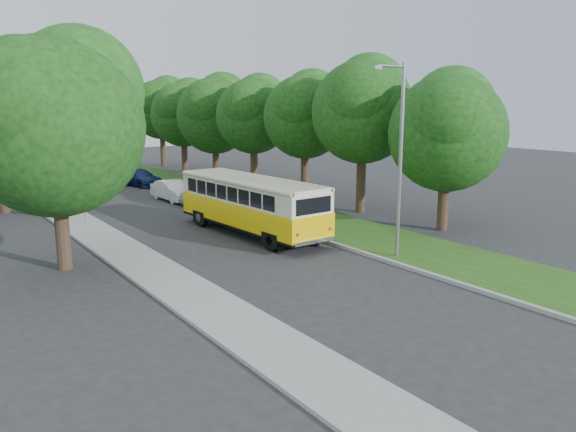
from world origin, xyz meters
TOP-DOWN VIEW (x-y plane):
  - ground at (0.00, 0.00)m, footprint 120.00×120.00m
  - curb at (3.60, 5.00)m, footprint 0.20×70.00m
  - grass_verge at (5.95, 5.00)m, footprint 4.50×70.00m
  - sidewalk at (-4.80, 5.00)m, footprint 2.20×70.00m
  - treeline at (3.15, 17.99)m, footprint 24.27×41.91m
  - lamppost_near at (4.21, -2.50)m, footprint 1.71×0.16m
  - lamppost_far at (-4.70, 16.00)m, footprint 1.71×0.16m
  - warning_sign at (-4.50, 11.98)m, footprint 0.56×0.10m
  - vintage_bus at (1.59, 4.81)m, footprint 3.00×9.83m
  - car_silver at (3.00, 12.43)m, footprint 2.64×3.89m
  - car_white at (2.39, 16.10)m, footprint 1.67×4.19m
  - car_blue at (3.00, 23.99)m, footprint 2.79×4.78m
  - car_grey at (1.10, 26.67)m, footprint 2.80×5.05m

SIDE VIEW (x-z plane):
  - ground at x=0.00m, z-range 0.00..0.00m
  - sidewalk at x=-4.80m, z-range 0.00..0.12m
  - grass_verge at x=5.95m, z-range 0.00..0.13m
  - curb at x=3.60m, z-range 0.00..0.15m
  - car_silver at x=3.00m, z-range 0.00..1.23m
  - car_blue at x=3.00m, z-range 0.00..1.30m
  - car_grey at x=1.10m, z-range 0.00..1.34m
  - car_white at x=2.39m, z-range 0.00..1.36m
  - vintage_bus at x=1.59m, z-range 0.00..2.89m
  - warning_sign at x=-4.50m, z-range 0.46..2.96m
  - lamppost_far at x=-4.70m, z-range 0.37..7.87m
  - lamppost_near at x=4.21m, z-range 0.37..8.37m
  - treeline at x=3.15m, z-range 1.20..10.66m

